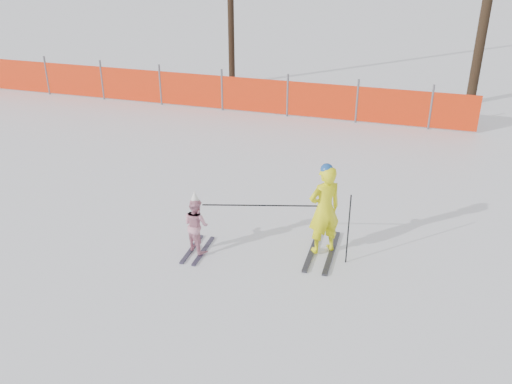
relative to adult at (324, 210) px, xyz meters
The scene contains 5 objects.
ground 1.56m from the adult, 159.44° to the right, with size 120.00×120.00×0.00m, color white.
adult is the anchor object (origin of this frame).
child 2.23m from the adult, 165.25° to the right, with size 0.61×0.97×1.18m.
ski_poles 0.53m from the adult, 151.77° to the right, with size 2.48×0.52×1.29m.
safety_fence 9.10m from the adult, 128.99° to the left, with size 17.29×0.06×1.25m.
Camera 1 is at (2.47, -8.08, 5.42)m, focal length 40.00 mm.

